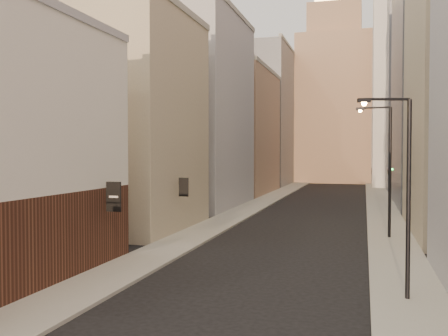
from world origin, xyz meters
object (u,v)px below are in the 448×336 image
clock_tower (335,92)px  streetlamp_near (403,186)px  streetlamp_mid (386,164)px  white_tower (399,74)px  traffic_light_right (390,174)px

clock_tower → streetlamp_near: 81.45m
streetlamp_mid → white_tower: bearing=91.0°
streetlamp_near → streetlamp_mid: (-0.03, 14.56, 0.54)m
clock_tower → traffic_light_right: size_ratio=8.98×
streetlamp_mid → traffic_light_right: (0.89, 14.67, -1.32)m
white_tower → clock_tower: bearing=128.2°
streetlamp_mid → streetlamp_near: bearing=-84.5°
clock_tower → traffic_light_right: clock_tower is taller
clock_tower → white_tower: clock_tower is taller
white_tower → traffic_light_right: bearing=-94.6°
white_tower → traffic_light_right: size_ratio=8.30×
white_tower → streetlamp_mid: size_ratio=4.68×
clock_tower → white_tower: (11.00, -14.00, 0.97)m
traffic_light_right → white_tower: bearing=-111.4°
clock_tower → streetlamp_near: size_ratio=5.68×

